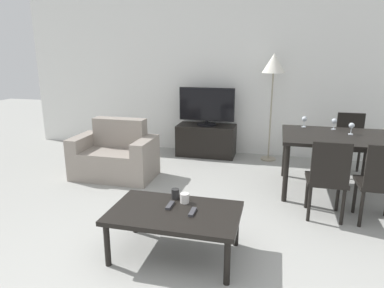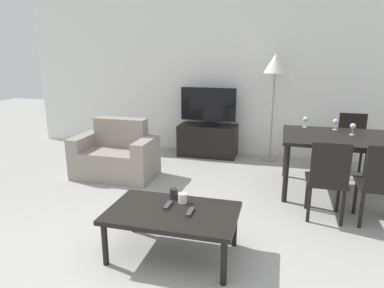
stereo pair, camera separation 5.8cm
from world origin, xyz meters
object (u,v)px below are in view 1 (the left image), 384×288
Objects in this scene: dining_chair_far at (350,141)px; wine_glass_left at (352,126)px; tv_stand at (206,140)px; tv at (207,107)px; wine_glass_center at (304,120)px; cup_colored_far at (175,194)px; dining_table at (342,142)px; remote_primary at (170,205)px; dining_chair_near_right at (381,181)px; coffee_table at (175,216)px; cup_white_near at (185,198)px; floor_lamp at (274,68)px; wine_glass_right at (334,122)px; armchair at (115,156)px; dining_chair_near at (328,176)px; remote_secondary at (193,212)px.

dining_chair_far is 0.81m from wine_glass_left.
tv_stand is at bearing 170.58° from dining_chair_far.
wine_glass_center is at bearing -27.30° from tv.
dining_chair_far is at bearing 51.51° from cup_colored_far.
dining_table reaches higher than remote_primary.
dining_chair_far is 9.37× the size of cup_colored_far.
wine_glass_left reaches higher than dining_chair_near_right.
coffee_table is 3.20m from dining_chair_far.
tv_stand is at bearing 148.77° from dining_table.
cup_white_near is at bearing -118.61° from wine_glass_center.
tv is 2.86m from cup_white_near.
tv_stand is 3.01m from coffee_table.
cup_white_near is (0.39, -2.81, -0.37)m from tv.
dining_chair_near_right is (1.83, 1.01, 0.11)m from coffee_table.
dining_table is 2.26m from cup_white_near.
dining_chair_near_right is at bearing -60.09° from floor_lamp.
dining_chair_far reaches higher than cup_colored_far.
wine_glass_center is 1.00× the size of wine_glass_right.
armchair is at bearing 168.43° from dining_chair_near_right.
cup_white_near is 2.50m from wine_glass_right.
dining_chair_near is (2.71, -0.66, 0.19)m from armchair.
tv_stand is 0.88× the size of coffee_table.
dining_chair_far is at bearing -9.42° from tv_stand.
armchair is 3.35m from dining_chair_far.
dining_table is 2.32m from remote_secondary.
tv reaches higher than dining_chair_far.
wine_glass_center is (-0.43, 0.39, 0.18)m from dining_table.
dining_chair_near is 10.01× the size of cup_white_near.
tv is 2.23m from dining_chair_far.
dining_chair_far is at bearing 53.45° from remote_primary.
dining_table is at bearing 46.71° from remote_primary.
dining_table is (1.93, -1.17, -0.18)m from tv.
remote_secondary is at bearing -0.87° from coffee_table.
dining_chair_near is 5.93× the size of wine_glass_left.
dining_chair_near is 1.60m from cup_colored_far.
wine_glass_right is (1.58, 1.91, 0.37)m from cup_colored_far.
cup_colored_far is at bearing -121.68° from wine_glass_center.
remote_primary is (-1.64, -1.75, -0.23)m from dining_table.
armchair is 12.94× the size of cup_white_near.
remote_secondary is 1.03× the size of wine_glass_right.
wine_glass_center is (1.50, -0.77, 0.00)m from tv.
cup_white_near is 0.59× the size of wine_glass_center.
remote_primary is at bearing -127.21° from wine_glass_right.
wine_glass_left and wine_glass_right have the same top height.
tv_stand is 1.78m from wine_glass_center.
coffee_table is at bearing -117.44° from wine_glass_center.
coffee_table is 2.68m from wine_glass_right.
dining_table is at bearing -107.08° from dining_chair_far.
floor_lamp is at bearing 119.91° from dining_chair_near_right.
cup_white_near is at bearing -155.02° from dining_chair_near_right.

